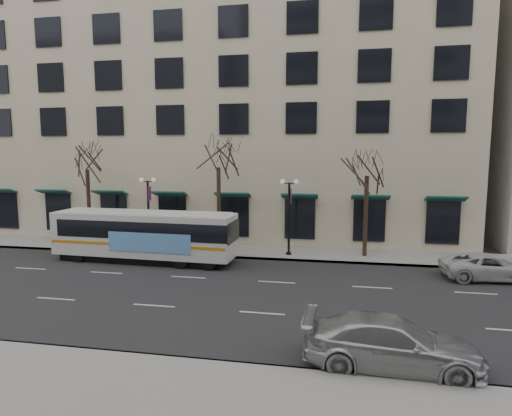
% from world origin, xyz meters
% --- Properties ---
extents(ground, '(160.00, 160.00, 0.00)m').
position_xyz_m(ground, '(0.00, 0.00, 0.00)').
color(ground, black).
rests_on(ground, ground).
extents(sidewalk_far, '(80.00, 4.00, 0.15)m').
position_xyz_m(sidewalk_far, '(5.00, 9.00, 0.07)').
color(sidewalk_far, gray).
rests_on(sidewalk_far, ground).
extents(building_hotel, '(40.00, 20.00, 24.00)m').
position_xyz_m(building_hotel, '(-2.00, 21.00, 12.00)').
color(building_hotel, '#C7B398').
rests_on(building_hotel, ground).
extents(tree_far_left, '(3.60, 3.60, 8.34)m').
position_xyz_m(tree_far_left, '(-10.00, 8.80, 6.70)').
color(tree_far_left, black).
rests_on(tree_far_left, ground).
extents(tree_far_mid, '(3.60, 3.60, 8.55)m').
position_xyz_m(tree_far_mid, '(0.00, 8.80, 6.91)').
color(tree_far_mid, black).
rests_on(tree_far_mid, ground).
extents(tree_far_right, '(3.60, 3.60, 8.06)m').
position_xyz_m(tree_far_right, '(10.00, 8.80, 6.42)').
color(tree_far_right, black).
rests_on(tree_far_right, ground).
extents(lamp_post_left, '(1.22, 0.45, 5.21)m').
position_xyz_m(lamp_post_left, '(-4.99, 8.20, 2.94)').
color(lamp_post_left, black).
rests_on(lamp_post_left, ground).
extents(lamp_post_right, '(1.22, 0.45, 5.21)m').
position_xyz_m(lamp_post_right, '(5.01, 8.20, 2.94)').
color(lamp_post_right, black).
rests_on(lamp_post_right, ground).
extents(city_bus, '(11.96, 3.06, 3.22)m').
position_xyz_m(city_bus, '(-3.91, 5.26, 1.76)').
color(city_bus, silver).
rests_on(city_bus, ground).
extents(silver_car, '(5.74, 2.47, 1.65)m').
position_xyz_m(silver_car, '(9.91, -6.20, 0.82)').
color(silver_car, '#B9BCC1').
rests_on(silver_car, ground).
extents(white_pickup, '(5.30, 2.84, 1.42)m').
position_xyz_m(white_pickup, '(16.46, 4.98, 0.71)').
color(white_pickup, silver).
rests_on(white_pickup, ground).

